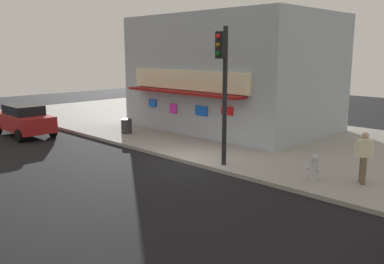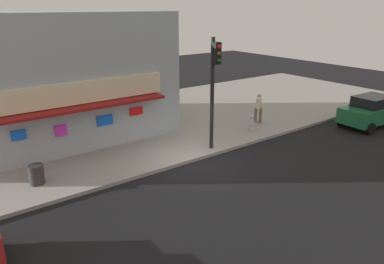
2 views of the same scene
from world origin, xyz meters
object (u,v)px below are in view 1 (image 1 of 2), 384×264
Objects in this scene: fire_hydrant at (314,168)px; pedestrian at (364,155)px; trash_can at (127,126)px; parked_car_red at (24,120)px; traffic_light at (223,78)px.

fire_hydrant is 0.52× the size of pedestrian.
trash_can is 0.45× the size of pedestrian.
parked_car_red reaches higher than fire_hydrant.
traffic_light is 5.46m from pedestrian.
traffic_light is 5.81× the size of fire_hydrant.
trash_can is at bearing -178.22° from pedestrian.
pedestrian is (12.33, 0.38, 0.56)m from trash_can.
fire_hydrant is at bearing 12.54° from parked_car_red.
fire_hydrant is 15.37m from parked_car_red.
traffic_light is 6.75× the size of trash_can.
fire_hydrant is 11.04m from trash_can.
traffic_light reaches higher than pedestrian.
parked_car_red is at bearing -136.78° from trash_can.
pedestrian is at bearing 14.15° from parked_car_red.
trash_can is 0.18× the size of parked_car_red.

